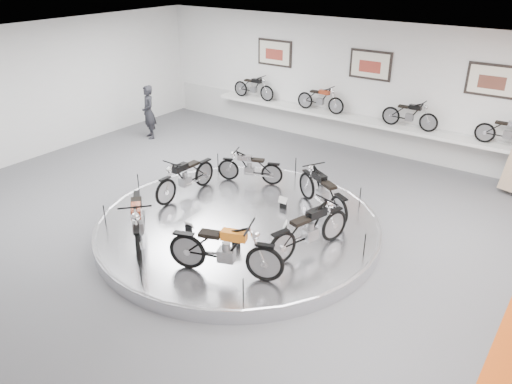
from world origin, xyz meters
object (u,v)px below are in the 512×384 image
Objects in this scene: bike_c at (185,176)px; bike_d at (138,220)px; display_platform at (238,226)px; visitor at (149,112)px; shelf at (361,121)px; bike_b at (250,167)px; bike_a at (322,191)px; bike_e at (225,249)px; bike_f at (310,229)px.

bike_d reaches higher than bike_c.
bike_c is 2.42m from bike_d.
bike_c is at bearing 170.95° from display_platform.
shelf is at bearing 52.71° from visitor.
display_platform is 4.30× the size of bike_b.
bike_a is 3.32m from bike_e.
shelf is 6.89m from bike_f.
shelf is (0.00, 6.40, 0.85)m from display_platform.
shelf is 6.08× the size of visitor.
bike_c is 5.49m from visitor.
bike_d is (-2.36, -3.50, 0.04)m from bike_a.
bike_c is 0.90× the size of bike_e.
visitor is (-8.36, 3.57, 0.08)m from bike_f.
bike_a is at bearing 98.22° from bike_d.
bike_d is at bearing 68.81° from bike_b.
bike_c is at bearing 50.50° from bike_a.
shelf is at bearing 163.84° from bike_c.
bike_b is 3.61m from bike_f.
display_platform is 2.10m from bike_a.
bike_b reaches higher than shelf.
bike_f is at bearing 140.31° from bike_a.
bike_e reaches higher than display_platform.
bike_d is 7.57m from visitor.
bike_f is at bearing 124.91° from bike_b.
bike_d is at bearing -118.01° from display_platform.
bike_e reaches higher than bike_c.
bike_e is at bearing 115.82° from bike_a.
shelf is at bearing 33.00° from bike_f.
visitor reaches higher than bike_f.
bike_e is at bearing 47.08° from bike_d.
visitor is (-6.40, -3.03, -0.09)m from shelf.
bike_a is 1.03× the size of bike_c.
bike_a is at bearing 37.34° from bike_f.
bike_b reaches higher than display_platform.
bike_e is at bearing -58.87° from display_platform.
visitor is at bearing 83.38° from bike_f.
bike_b is 0.78× the size of bike_e.
display_platform is 2.23m from bike_e.
bike_c is at bearing -6.70° from visitor.
bike_b is 0.87× the size of bike_c.
bike_f is (3.01, 1.79, -0.03)m from bike_d.
display_platform is 2.36m from bike_d.
bike_b is 0.79× the size of bike_d.
bike_a is 2.35m from bike_b.
bike_c is at bearing 40.78° from bike_b.
bike_a is 3.39m from bike_c.
display_platform is 3.54× the size of visitor.
bike_b is 5.60m from visitor.
bike_d is 1.04× the size of visitor.
visitor is (-7.49, 5.18, 0.04)m from bike_e.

